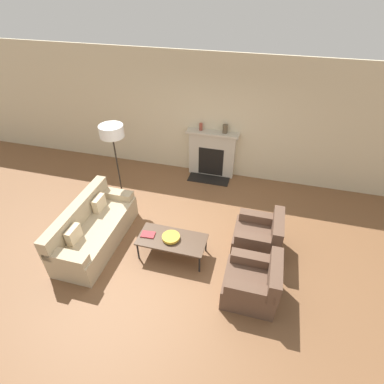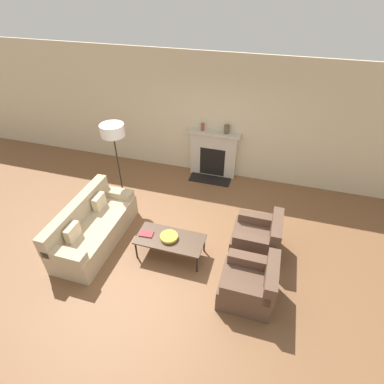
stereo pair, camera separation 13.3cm
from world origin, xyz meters
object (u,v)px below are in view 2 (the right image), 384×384
mantel_vase_left (203,127)px  book (146,234)px  bowl (169,237)px  armchair_far (257,238)px  coffee_table (170,240)px  fireplace (213,155)px  mantel_vase_center_left (227,129)px  armchair_near (250,284)px  floor_lamp (113,136)px  couch (93,228)px

mantel_vase_left → book: bearing=-95.3°
bowl → armchair_far: bearing=19.9°
coffee_table → fireplace: bearing=87.7°
armchair_far → mantel_vase_left: size_ratio=4.86×
fireplace → mantel_vase_center_left: mantel_vase_center_left is taller
armchair_near → mantel_vase_center_left: bearing=-161.8°
mantel_vase_center_left → coffee_table: bearing=-97.9°
armchair_far → mantel_vase_center_left: 2.73m
floor_lamp → mantel_vase_center_left: floor_lamp is taller
couch → mantel_vase_left: bearing=-24.8°
couch → mantel_vase_left: 3.36m
coffee_table → bowl: bearing=-171.0°
fireplace → coffee_table: bearing=-92.3°
coffee_table → mantel_vase_center_left: size_ratio=6.06×
armchair_far → mantel_vase_left: (-1.67, 2.30, 0.96)m
armchair_far → mantel_vase_center_left: size_ratio=4.14×
coffee_table → floor_lamp: bearing=142.1°
bowl → floor_lamp: (-1.56, 1.23, 1.16)m
fireplace → couch: (-1.64, -2.91, -0.25)m
couch → armchair_far: 3.09m
coffee_table → mantel_vase_center_left: 3.01m
fireplace → armchair_far: size_ratio=1.50×
armchair_near → bowl: 1.59m
armchair_near → coffee_table: size_ratio=0.68×
mantel_vase_left → fireplace: bearing=-2.8°
book → fireplace: bearing=74.2°
bowl → mantel_vase_center_left: (0.41, 2.85, 0.83)m
couch → armchair_near: size_ratio=2.35×
armchair_far → mantel_vase_left: 3.00m
couch → bowl: couch is taller
fireplace → mantel_vase_left: size_ratio=7.28×
floor_lamp → mantel_vase_left: 2.17m
couch → armchair_far: bearing=-78.4°
mantel_vase_center_left → couch: bearing=-123.4°
fireplace → armchair_far: bearing=-58.9°
couch → bowl: (1.52, 0.07, 0.13)m
armchair_near → fireplace: bearing=-157.4°
couch → fireplace: bearing=-29.5°
armchair_near → bowl: (-1.51, 0.48, 0.14)m
mantel_vase_left → coffee_table: bearing=-86.4°
armchair_near → armchair_far: 1.03m
couch → coffee_table: (1.53, 0.07, 0.05)m
coffee_table → mantel_vase_left: size_ratio=7.10×
coffee_table → floor_lamp: (-1.58, 1.23, 1.23)m
bowl → floor_lamp: 2.30m
bowl → mantel_vase_center_left: size_ratio=1.58×
floor_lamp → mantel_vase_center_left: size_ratio=9.19×
armchair_near → coffee_table: (-1.49, 0.49, 0.07)m
couch → armchair_near: bearing=-97.8°
armchair_far → mantel_vase_center_left: mantel_vase_center_left is taller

